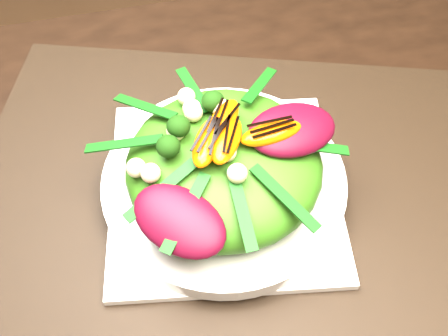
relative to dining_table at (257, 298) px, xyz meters
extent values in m
cube|color=black|center=(0.00, 0.00, 0.00)|extent=(1.60, 0.90, 0.75)
cube|color=black|center=(-0.01, 0.11, 0.02)|extent=(0.65, 0.57, 0.00)
cube|color=white|center=(-0.01, 0.11, 0.03)|extent=(0.27, 0.27, 0.01)
cylinder|color=silver|center=(-0.01, 0.11, 0.04)|extent=(0.32, 0.32, 0.02)
ellipsoid|color=#346B13|center=(-0.01, 0.11, 0.07)|extent=(0.26, 0.26, 0.07)
ellipsoid|color=#430716|center=(0.06, 0.11, 0.11)|extent=(0.10, 0.07, 0.02)
ellipsoid|color=#FF5C04|center=(-0.02, 0.14, 0.11)|extent=(0.07, 0.05, 0.02)
sphere|color=black|center=(-0.07, 0.16, 0.11)|extent=(0.04, 0.04, 0.03)
sphere|color=beige|center=(0.01, 0.06, 0.11)|extent=(0.02, 0.02, 0.02)
cube|color=black|center=(-0.02, 0.14, 0.12)|extent=(0.04, 0.02, 0.00)
camera|label=1|loc=(-0.08, -0.18, 0.49)|focal=42.00mm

